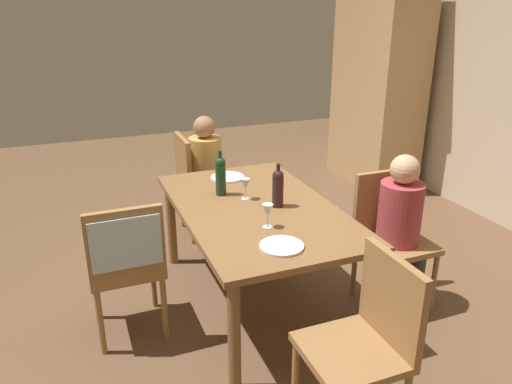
{
  "coord_description": "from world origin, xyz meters",
  "views": [
    {
      "loc": [
        2.78,
        -1.1,
        1.98
      ],
      "look_at": [
        0.0,
        0.0,
        0.83
      ],
      "focal_mm": 34.39,
      "sensor_mm": 36.0,
      "label": 1
    }
  ],
  "objects": [
    {
      "name": "ground_plane",
      "position": [
        0.0,
        0.0,
        0.0
      ],
      "size": [
        10.0,
        10.0,
        0.0
      ],
      "primitive_type": "plane",
      "color": "brown"
    },
    {
      "name": "armoire_cabinet",
      "position": [
        -1.93,
        2.24,
        1.1
      ],
      "size": [
        1.18,
        0.62,
        2.18
      ],
      "color": "tan",
      "rests_on": "ground_plane"
    },
    {
      "name": "dining_table",
      "position": [
        0.0,
        0.0,
        0.65
      ],
      "size": [
        1.66,
        0.99,
        0.73
      ],
      "color": "brown",
      "rests_on": "ground_plane"
    },
    {
      "name": "chair_left_end",
      "position": [
        -1.21,
        -0.09,
        0.53
      ],
      "size": [
        0.44,
        0.44,
        0.92
      ],
      "color": "olive",
      "rests_on": "ground_plane"
    },
    {
      "name": "chair_far_right",
      "position": [
        0.29,
        0.87,
        0.53
      ],
      "size": [
        0.44,
        0.44,
        0.92
      ],
      "rotation": [
        0.0,
        0.0,
        -1.57
      ],
      "color": "olive",
      "rests_on": "ground_plane"
    },
    {
      "name": "chair_near",
      "position": [
        0.12,
        -0.87,
        0.59
      ],
      "size": [
        0.46,
        0.44,
        0.92
      ],
      "rotation": [
        0.0,
        0.0,
        1.57
      ],
      "color": "olive",
      "rests_on": "ground_plane"
    },
    {
      "name": "chair_right_end",
      "position": [
        1.21,
        0.09,
        0.53
      ],
      "size": [
        0.44,
        0.44,
        0.92
      ],
      "rotation": [
        0.0,
        0.0,
        3.14
      ],
      "color": "olive",
      "rests_on": "ground_plane"
    },
    {
      "name": "person_woman_host",
      "position": [
        -1.21,
        0.03,
        0.63
      ],
      "size": [
        0.28,
        0.33,
        1.08
      ],
      "color": "#33333D",
      "rests_on": "ground_plane"
    },
    {
      "name": "person_man_bearded",
      "position": [
        0.4,
        0.87,
        0.63
      ],
      "size": [
        0.33,
        0.29,
        1.09
      ],
      "rotation": [
        0.0,
        0.0,
        -1.57
      ],
      "color": "#33333D",
      "rests_on": "ground_plane"
    },
    {
      "name": "wine_bottle_tall_green",
      "position": [
        -0.28,
        -0.15,
        0.87
      ],
      "size": [
        0.07,
        0.07,
        0.32
      ],
      "color": "#19381E",
      "rests_on": "dining_table"
    },
    {
      "name": "wine_bottle_dark_red",
      "position": [
        0.05,
        0.13,
        0.86
      ],
      "size": [
        0.07,
        0.07,
        0.29
      ],
      "color": "black",
      "rests_on": "dining_table"
    },
    {
      "name": "wine_glass_near_left",
      "position": [
        0.33,
        -0.06,
        0.83
      ],
      "size": [
        0.07,
        0.07,
        0.15
      ],
      "color": "silver",
      "rests_on": "dining_table"
    },
    {
      "name": "wine_glass_centre",
      "position": [
        -0.14,
        -0.02,
        0.83
      ],
      "size": [
        0.07,
        0.07,
        0.15
      ],
      "color": "silver",
      "rests_on": "dining_table"
    },
    {
      "name": "dinner_plate_host",
      "position": [
        -0.6,
        0.0,
        0.73
      ],
      "size": [
        0.26,
        0.26,
        0.01
      ],
      "primitive_type": "cylinder",
      "color": "white",
      "rests_on": "dining_table"
    },
    {
      "name": "dinner_plate_guest_left",
      "position": [
        0.59,
        -0.08,
        0.73
      ],
      "size": [
        0.25,
        0.25,
        0.01
      ],
      "primitive_type": "cylinder",
      "color": "silver",
      "rests_on": "dining_table"
    }
  ]
}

